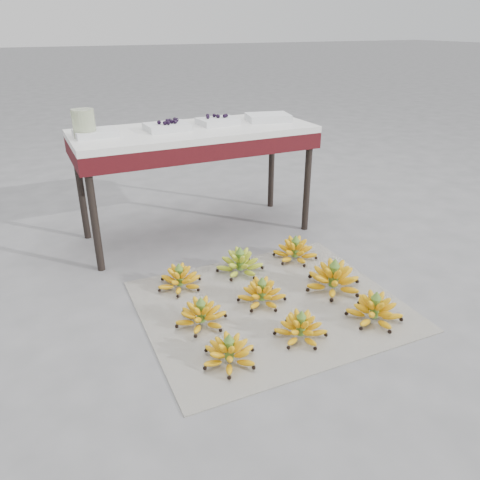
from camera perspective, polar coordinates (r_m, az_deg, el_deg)
name	(u,v)px	position (r m, az deg, el deg)	size (l,w,h in m)	color
ground	(292,302)	(2.41, 6.41, -7.55)	(60.00, 60.00, 0.00)	#5F5F61
newspaper_mat	(270,305)	(2.37, 3.72, -7.94)	(1.25, 1.05, 0.01)	silver
bunch_front_left	(229,352)	(1.99, -1.32, -13.54)	(0.23, 0.23, 0.14)	yellow
bunch_front_center	(301,328)	(2.14, 7.41, -10.60)	(0.26, 0.26, 0.14)	yellow
bunch_front_right	(374,310)	(2.32, 16.07, -8.22)	(0.31, 0.31, 0.16)	yellow
bunch_mid_left	(201,315)	(2.21, -4.74, -9.08)	(0.32, 0.32, 0.15)	yellow
bunch_mid_center	(262,294)	(2.36, 2.68, -6.54)	(0.30, 0.30, 0.15)	yellow
bunch_mid_right	(333,279)	(2.51, 11.32, -4.66)	(0.36, 0.36, 0.18)	yellow
bunch_back_left	(180,279)	(2.51, -7.37, -4.75)	(0.29, 0.29, 0.15)	yellow
bunch_back_center	(240,263)	(2.63, -0.01, -2.87)	(0.33, 0.33, 0.16)	olive
bunch_back_right	(295,251)	(2.80, 6.73, -1.32)	(0.31, 0.31, 0.16)	yellow
vendor_table	(195,141)	(2.97, -5.55, 11.92)	(1.47, 0.59, 0.71)	black
tray_far_left	(95,133)	(2.83, -17.21, 12.36)	(0.24, 0.18, 0.04)	silver
tray_left	(167,126)	(2.91, -8.86, 13.54)	(0.26, 0.19, 0.06)	silver
tray_right	(218,121)	(3.05, -2.73, 14.30)	(0.26, 0.19, 0.06)	silver
tray_far_right	(268,117)	(3.17, 3.44, 14.70)	(0.31, 0.25, 0.04)	silver
glass_jar	(84,124)	(2.80, -18.50, 13.32)	(0.12, 0.12, 0.16)	#E5F4C2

